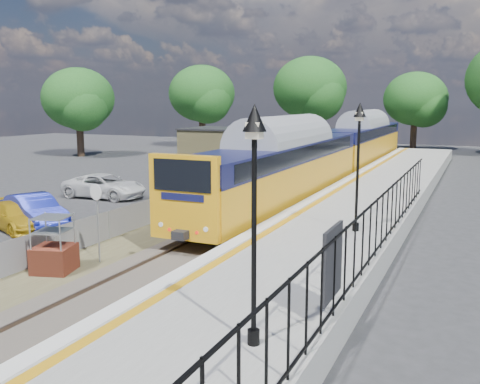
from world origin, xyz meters
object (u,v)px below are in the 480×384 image
Objects in this scene: victorian_lamp_north at (359,137)px; speed_sign at (97,210)px; brick_plinth at (54,246)px; car_white at (105,186)px; train at (334,148)px; car_blue at (34,211)px; car_yellow at (17,216)px; victorian_lamp_south at (254,170)px.

speed_sign is at bearing -148.69° from victorian_lamp_north.
car_white is (-7.39, 11.91, -0.24)m from brick_plinth.
train is 20.69m from car_blue.
victorian_lamp_north is at bearing -59.96° from car_blue.
brick_plinth is (-3.16, -23.37, -1.42)m from train.
car_blue is (-8.68, -18.72, -1.61)m from train.
car_white is at bearing 138.44° from speed_sign.
speed_sign is at bearing -143.69° from car_white.
car_white is at bearing 121.81° from brick_plinth.
train is at bearing -3.97° from car_yellow.
victorian_lamp_south is 0.93× the size of car_white.
train is 22.10m from speed_sign.
car_yellow is (-9.01, -19.41, -1.74)m from train.
brick_plinth reaches higher than car_white.
brick_plinth is 0.46× the size of car_yellow.
victorian_lamp_north is at bearing 36.07° from brick_plinth.
train is 15.66m from car_white.
victorian_lamp_north is at bearing 42.28° from speed_sign.
victorian_lamp_south is 9.87m from speed_sign.
speed_sign is 13.28m from car_white.
car_yellow is at bearing 145.93° from brick_plinth.
train reaches higher than brick_plinth.
victorian_lamp_south is 22.77m from car_white.
train reaches higher than car_yellow.
victorian_lamp_south is at bearing -88.85° from victorian_lamp_north.
victorian_lamp_north is 17.24m from car_white.
train reaches higher than car_blue.
brick_plinth is 1.85m from speed_sign.
train is 14.55× the size of speed_sign.
train is 21.47m from car_yellow.
victorian_lamp_north reaches higher than car_blue.
victorian_lamp_north is 9.44m from speed_sign.
victorian_lamp_north reaches higher than car_yellow.
speed_sign is at bearing 146.69° from victorian_lamp_south.
speed_sign is 7.11m from car_yellow.
train is at bearing 82.31° from brick_plinth.
car_white is at bearing 160.05° from victorian_lamp_north.
car_white is (-8.04, 10.49, -1.22)m from speed_sign.
victorian_lamp_south is 27.83m from train.
brick_plinth is 0.69× the size of speed_sign.
victorian_lamp_south reaches higher than speed_sign.
car_white is at bearing 38.31° from car_blue.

